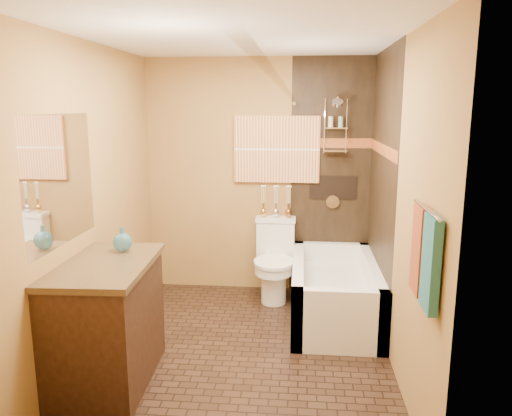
# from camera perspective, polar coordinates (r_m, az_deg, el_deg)

# --- Properties ---
(floor) EXTENTS (3.00, 3.00, 0.00)m
(floor) POSITION_cam_1_polar(r_m,az_deg,el_deg) (4.31, -1.60, -16.06)
(floor) COLOR black
(floor) RESTS_ON ground
(wall_left) EXTENTS (0.02, 3.00, 2.50)m
(wall_left) POSITION_cam_1_polar(r_m,az_deg,el_deg) (4.21, -18.14, 0.73)
(wall_left) COLOR olive
(wall_left) RESTS_ON floor
(wall_right) EXTENTS (0.02, 3.00, 2.50)m
(wall_right) POSITION_cam_1_polar(r_m,az_deg,el_deg) (3.93, 15.92, 0.13)
(wall_right) COLOR olive
(wall_right) RESTS_ON floor
(wall_back) EXTENTS (2.40, 0.02, 2.50)m
(wall_back) POSITION_cam_1_polar(r_m,az_deg,el_deg) (5.36, 0.24, 3.56)
(wall_back) COLOR olive
(wall_back) RESTS_ON floor
(wall_front) EXTENTS (2.40, 0.02, 2.50)m
(wall_front) POSITION_cam_1_polar(r_m,az_deg,el_deg) (2.46, -5.97, -6.33)
(wall_front) COLOR olive
(wall_front) RESTS_ON floor
(ceiling) EXTENTS (3.00, 3.00, 0.00)m
(ceiling) POSITION_cam_1_polar(r_m,az_deg,el_deg) (3.85, -1.82, 19.02)
(ceiling) COLOR silver
(ceiling) RESTS_ON wall_back
(alcove_tile_back) EXTENTS (0.85, 0.01, 2.50)m
(alcove_tile_back) POSITION_cam_1_polar(r_m,az_deg,el_deg) (5.34, 8.55, 3.39)
(alcove_tile_back) COLOR black
(alcove_tile_back) RESTS_ON wall_back
(alcove_tile_right) EXTENTS (0.01, 1.50, 2.50)m
(alcove_tile_right) POSITION_cam_1_polar(r_m,az_deg,el_deg) (4.66, 14.13, 1.97)
(alcove_tile_right) COLOR black
(alcove_tile_right) RESTS_ON wall_right
(mosaic_band_back) EXTENTS (0.85, 0.01, 0.10)m
(mosaic_band_back) POSITION_cam_1_polar(r_m,az_deg,el_deg) (5.29, 8.68, 7.35)
(mosaic_band_back) COLOR maroon
(mosaic_band_back) RESTS_ON alcove_tile_back
(mosaic_band_right) EXTENTS (0.01, 1.50, 0.10)m
(mosaic_band_right) POSITION_cam_1_polar(r_m,az_deg,el_deg) (4.61, 14.23, 6.50)
(mosaic_band_right) COLOR maroon
(mosaic_band_right) RESTS_ON alcove_tile_right
(alcove_niche) EXTENTS (0.50, 0.01, 0.25)m
(alcove_niche) POSITION_cam_1_polar(r_m,az_deg,el_deg) (5.35, 8.79, 2.32)
(alcove_niche) COLOR black
(alcove_niche) RESTS_ON alcove_tile_back
(shower_fixtures) EXTENTS (0.24, 0.33, 1.16)m
(shower_fixtures) POSITION_cam_1_polar(r_m,az_deg,el_deg) (5.19, 9.04, 7.76)
(shower_fixtures) COLOR silver
(shower_fixtures) RESTS_ON floor
(curtain_rod) EXTENTS (0.03, 1.55, 0.03)m
(curtain_rod) POSITION_cam_1_polar(r_m,az_deg,el_deg) (4.54, 4.54, 11.80)
(curtain_rod) COLOR silver
(curtain_rod) RESTS_ON wall_back
(towel_bar) EXTENTS (0.02, 0.55, 0.02)m
(towel_bar) POSITION_cam_1_polar(r_m,az_deg,el_deg) (2.88, 18.91, -0.12)
(towel_bar) COLOR silver
(towel_bar) RESTS_ON wall_right
(towel_teal) EXTENTS (0.05, 0.22, 0.52)m
(towel_teal) POSITION_cam_1_polar(r_m,az_deg,el_deg) (2.82, 19.35, -6.03)
(towel_teal) COLOR #1F5B69
(towel_teal) RESTS_ON towel_bar
(towel_rust) EXTENTS (0.05, 0.22, 0.52)m
(towel_rust) POSITION_cam_1_polar(r_m,az_deg,el_deg) (3.07, 18.20, -4.57)
(towel_rust) COLOR maroon
(towel_rust) RESTS_ON towel_bar
(sunset_painting) EXTENTS (0.90, 0.04, 0.70)m
(sunset_painting) POSITION_cam_1_polar(r_m,az_deg,el_deg) (5.29, 2.39, 6.71)
(sunset_painting) COLOR #C5592E
(sunset_painting) RESTS_ON wall_back
(vanity_mirror) EXTENTS (0.01, 1.00, 0.90)m
(vanity_mirror) POSITION_cam_1_polar(r_m,az_deg,el_deg) (3.69, -21.46, 2.96)
(vanity_mirror) COLOR white
(vanity_mirror) RESTS_ON wall_left
(bathtub) EXTENTS (0.80, 1.50, 0.55)m
(bathtub) POSITION_cam_1_polar(r_m,az_deg,el_deg) (4.89, 8.96, -9.90)
(bathtub) COLOR white
(bathtub) RESTS_ON floor
(toilet) EXTENTS (0.42, 0.62, 0.83)m
(toilet) POSITION_cam_1_polar(r_m,az_deg,el_deg) (5.25, 2.13, -5.93)
(toilet) COLOR white
(toilet) RESTS_ON floor
(vanity) EXTENTS (0.68, 1.06, 0.92)m
(vanity) POSITION_cam_1_polar(r_m,az_deg,el_deg) (3.86, -16.71, -12.42)
(vanity) COLOR black
(vanity) RESTS_ON floor
(teal_bottle) EXTENTS (0.19, 0.19, 0.23)m
(teal_bottle) POSITION_cam_1_polar(r_m,az_deg,el_deg) (3.91, -15.03, -3.49)
(teal_bottle) COLOR #2A6D80
(teal_bottle) RESTS_ON vanity
(bud_vases) EXTENTS (0.34, 0.07, 0.33)m
(bud_vases) POSITION_cam_1_polar(r_m,az_deg,el_deg) (5.28, 2.30, 0.85)
(bud_vases) COLOR gold
(bud_vases) RESTS_ON toilet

